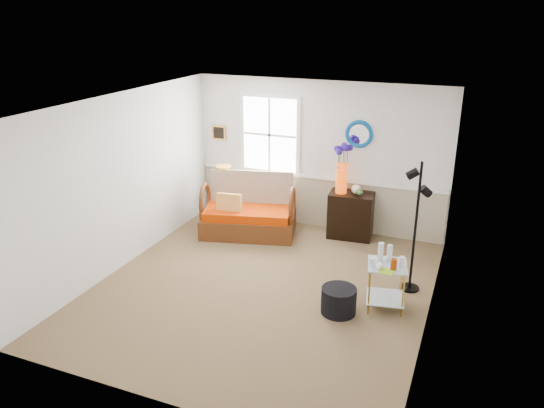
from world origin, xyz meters
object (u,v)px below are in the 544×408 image
at_px(lamp_stand, 225,207).
at_px(cabinet, 351,215).
at_px(side_table, 386,286).
at_px(floor_lamp, 415,228).
at_px(loveseat, 248,206).
at_px(ottoman, 339,300).

height_order(lamp_stand, cabinet, cabinet).
xyz_separation_m(side_table, floor_lamp, (0.24, 0.62, 0.62)).
xyz_separation_m(loveseat, ottoman, (2.14, -1.89, -0.34)).
bearing_deg(lamp_stand, side_table, -29.54).
xyz_separation_m(loveseat, cabinet, (1.67, 0.55, -0.12)).
bearing_deg(lamp_stand, cabinet, 5.22).
bearing_deg(cabinet, side_table, -69.26).
relative_size(lamp_stand, ottoman, 1.22).
relative_size(loveseat, cabinet, 2.00).
height_order(cabinet, ottoman, cabinet).
bearing_deg(loveseat, floor_lamp, -32.27).
xyz_separation_m(lamp_stand, floor_lamp, (3.54, -1.26, 0.65)).
xyz_separation_m(lamp_stand, cabinet, (2.31, 0.21, 0.12)).
relative_size(loveseat, floor_lamp, 0.85).
bearing_deg(floor_lamp, loveseat, 156.30).
bearing_deg(lamp_stand, ottoman, -38.76).
bearing_deg(floor_lamp, side_table, -117.16).
distance_m(side_table, ottoman, 0.65).
height_order(cabinet, side_table, cabinet).
bearing_deg(ottoman, loveseat, 138.52).
bearing_deg(ottoman, cabinet, 100.92).
relative_size(lamp_stand, floor_lamp, 0.30).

